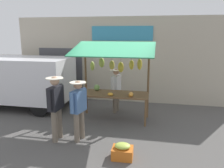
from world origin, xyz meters
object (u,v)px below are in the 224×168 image
object	(u,v)px
market_stall	(114,72)
parked_van	(9,77)
shopper_in_grey_tee	(79,106)
produce_crate_near	(122,151)
vendor_with_sunhat	(116,87)
shopper_with_ponytail	(56,103)

from	to	relation	value
market_stall	parked_van	xyz separation A→B (m)	(4.16, -0.54, -0.43)
shopper_in_grey_tee	produce_crate_near	bearing A→B (deg)	-106.06
vendor_with_sunhat	produce_crate_near	xyz separation A→B (m)	(-0.71, 3.05, -0.74)
shopper_in_grey_tee	produce_crate_near	xyz separation A→B (m)	(-1.25, 0.67, -0.78)
vendor_with_sunhat	parked_van	xyz separation A→B (m)	(4.11, 0.16, 0.21)
produce_crate_near	shopper_with_ponytail	bearing A→B (deg)	-17.19
shopper_with_ponytail	parked_van	bearing A→B (deg)	55.42
market_stall	shopper_in_grey_tee	world-z (taller)	market_stall
vendor_with_sunhat	shopper_in_grey_tee	size ratio (longest dim) A/B	0.97
shopper_with_ponytail	market_stall	bearing A→B (deg)	-29.96
vendor_with_sunhat	shopper_in_grey_tee	xyz separation A→B (m)	(0.54, 2.38, 0.03)
shopper_with_ponytail	produce_crate_near	distance (m)	2.09
shopper_in_grey_tee	parked_van	bearing A→B (deg)	70.21
produce_crate_near	parked_van	bearing A→B (deg)	-30.96
market_stall	vendor_with_sunhat	bearing A→B (deg)	-85.18
market_stall	vendor_with_sunhat	distance (m)	0.95
vendor_with_sunhat	parked_van	size ratio (longest dim) A/B	0.35
vendor_with_sunhat	parked_van	world-z (taller)	parked_van
market_stall	parked_van	bearing A→B (deg)	-7.37
shopper_in_grey_tee	shopper_with_ponytail	world-z (taller)	shopper_with_ponytail
vendor_with_sunhat	shopper_in_grey_tee	bearing A→B (deg)	-2.69
shopper_in_grey_tee	market_stall	bearing A→B (deg)	-7.45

